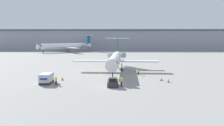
# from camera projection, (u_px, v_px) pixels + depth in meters

# --- Properties ---
(ground_plane) EXTENTS (600.00, 600.00, 0.00)m
(ground_plane) POSITION_uv_depth(u_px,v_px,m) (111.00, 86.00, 42.21)
(ground_plane) COLOR gray
(terminal_building) EXTENTS (180.00, 16.80, 14.84)m
(terminal_building) POSITION_uv_depth(u_px,v_px,m) (115.00, 40.00, 160.44)
(terminal_building) COLOR #8C939E
(terminal_building) RESTS_ON ground
(airplane_main) EXTENTS (23.79, 28.65, 9.18)m
(airplane_main) POSITION_uv_depth(u_px,v_px,m) (115.00, 59.00, 60.48)
(airplane_main) COLOR white
(airplane_main) RESTS_ON ground
(pushback_tug) EXTENTS (2.08, 3.93, 1.78)m
(pushback_tug) POSITION_uv_depth(u_px,v_px,m) (113.00, 83.00, 42.59)
(pushback_tug) COLOR #2D2D33
(pushback_tug) RESTS_ON ground
(luggage_cart) EXTENTS (2.10, 3.74, 2.08)m
(luggage_cart) POSITION_uv_depth(u_px,v_px,m) (46.00, 78.00, 44.85)
(luggage_cart) COLOR #232326
(luggage_cart) RESTS_ON ground
(worker_near_tug) EXTENTS (0.40, 0.26, 1.84)m
(worker_near_tug) POSITION_uv_depth(u_px,v_px,m) (122.00, 81.00, 42.15)
(worker_near_tug) COLOR #232838
(worker_near_tug) RESTS_ON ground
(worker_by_wing) EXTENTS (0.40, 0.24, 1.68)m
(worker_by_wing) POSITION_uv_depth(u_px,v_px,m) (138.00, 71.00, 55.06)
(worker_by_wing) COLOR #232838
(worker_by_wing) RESTS_ON ground
(worker_on_apron) EXTENTS (0.40, 0.24, 1.66)m
(worker_on_apron) POSITION_uv_depth(u_px,v_px,m) (56.00, 81.00, 43.43)
(worker_on_apron) COLOR #232838
(worker_on_apron) RESTS_ON ground
(traffic_cone_left) EXTENTS (0.60, 0.60, 0.73)m
(traffic_cone_left) POSITION_uv_depth(u_px,v_px,m) (62.00, 79.00, 48.37)
(traffic_cone_left) COLOR black
(traffic_cone_left) RESTS_ON ground
(traffic_cone_right) EXTENTS (0.72, 0.72, 0.59)m
(traffic_cone_right) POSITION_uv_depth(u_px,v_px,m) (161.00, 79.00, 48.01)
(traffic_cone_right) COLOR black
(traffic_cone_right) RESTS_ON ground
(traffic_cone_mid) EXTENTS (0.57, 0.57, 0.76)m
(traffic_cone_mid) POSITION_uv_depth(u_px,v_px,m) (168.00, 81.00, 46.07)
(traffic_cone_mid) COLOR black
(traffic_cone_mid) RESTS_ON ground
(airplane_parked_far_left) EXTENTS (32.09, 28.71, 10.59)m
(airplane_parked_far_left) POSITION_uv_depth(u_px,v_px,m) (66.00, 46.00, 135.94)
(airplane_parked_far_left) COLOR white
(airplane_parked_far_left) RESTS_ON ground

